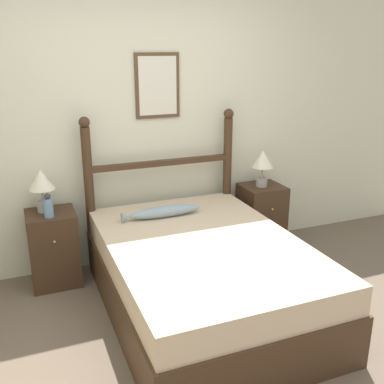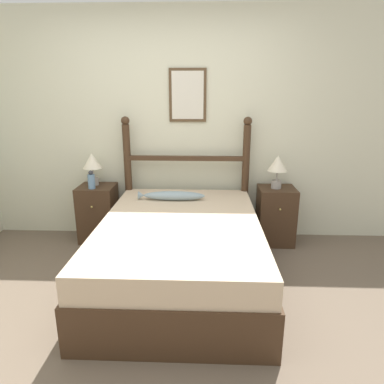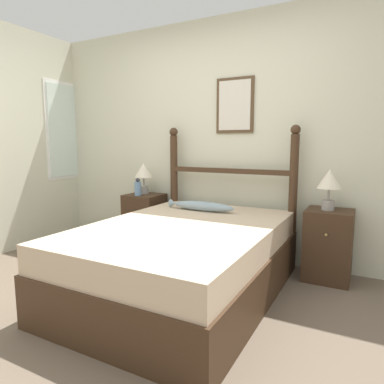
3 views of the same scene
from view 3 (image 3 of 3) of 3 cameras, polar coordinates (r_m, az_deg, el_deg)
The scene contains 10 objects.
ground_plane at distance 2.63m, azimuth -12.67°, elevation -20.06°, with size 16.00×16.00×0.00m, color brown.
wall_back at distance 3.80m, azimuth 4.11°, elevation 8.72°, with size 6.40×0.08×2.55m.
bed at distance 2.86m, azimuth -1.45°, elevation -11.20°, with size 1.41×2.02×0.58m.
headboard at distance 3.61m, azimuth 6.09°, elevation 0.48°, with size 1.42×0.09×1.41m.
nightstand_left at distance 4.09m, azimuth -7.86°, elevation -4.87°, with size 0.40×0.40×0.64m.
nightstand_right at distance 3.37m, azimuth 21.71°, elevation -8.20°, with size 0.40×0.40×0.64m.
table_lamp_left at distance 4.06m, azimuth -8.07°, elevation 3.21°, with size 0.21×0.21×0.36m.
table_lamp_right at distance 3.25m, azimuth 21.90°, elevation 1.51°, with size 0.21×0.21×0.36m.
bottle at distance 3.94m, azimuth -9.01°, elevation 0.72°, with size 0.08×0.08×0.20m.
fish_pillow at distance 3.33m, azimuth 1.62°, elevation -2.36°, with size 0.69×0.13×0.09m.
Camera 3 is at (1.54, -1.74, 1.23)m, focal length 32.00 mm.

